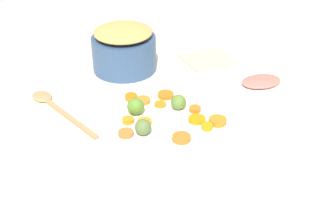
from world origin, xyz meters
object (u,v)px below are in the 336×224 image
at_px(metal_pot, 124,53).
at_px(serving_bowl_carrots, 168,134).
at_px(ham_plate, 257,87).
at_px(wooden_spoon, 52,104).

bearing_deg(metal_pot, serving_bowl_carrots, 8.18).
height_order(serving_bowl_carrots, metal_pot, metal_pot).
relative_size(serving_bowl_carrots, ham_plate, 1.41).
relative_size(serving_bowl_carrots, wooden_spoon, 1.03).
bearing_deg(wooden_spoon, serving_bowl_carrots, 47.64).
bearing_deg(serving_bowl_carrots, metal_pot, -171.82).
relative_size(metal_pot, ham_plate, 1.01).
relative_size(wooden_spoon, ham_plate, 1.37).
height_order(serving_bowl_carrots, wooden_spoon, serving_bowl_carrots).
xyz_separation_m(metal_pot, ham_plate, (0.20, 0.38, -0.05)).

